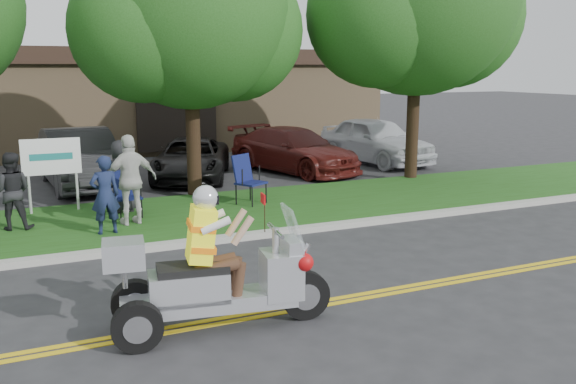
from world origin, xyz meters
name	(u,v)px	position (x,y,z in m)	size (l,w,h in m)	color
ground	(295,294)	(0.00, 0.00, 0.00)	(120.00, 120.00, 0.00)	#28282B
centerline_near	(312,307)	(0.00, -0.58, 0.01)	(60.00, 0.10, 0.01)	gold
centerline_far	(307,303)	(0.00, -0.42, 0.01)	(60.00, 0.10, 0.01)	gold
curb	(229,238)	(0.00, 3.05, 0.06)	(60.00, 0.25, 0.12)	#A8A89E
grass_verge	(198,214)	(0.00, 5.20, 0.06)	(60.00, 4.00, 0.10)	#1F4913
commercial_building	(153,98)	(2.00, 18.98, 2.01)	(18.00, 8.20, 4.00)	#9E7F5B
tree_mid	(191,19)	(0.55, 7.23, 4.43)	(5.88, 4.80, 7.05)	#332114
tree_right	(419,4)	(7.06, 7.03, 5.03)	(6.86, 5.60, 8.07)	#332114
business_sign	(51,161)	(-2.90, 6.60, 1.26)	(1.25, 0.06, 1.75)	silver
trike_scooter	(211,280)	(-1.48, -0.68, 0.66)	(2.87, 1.09, 1.88)	black
lawn_chair_a	(127,191)	(-1.48, 5.49, 0.66)	(0.56, 0.58, 0.99)	black
lawn_chair_b	(247,176)	(1.34, 5.65, 0.76)	(0.85, 0.85, 1.16)	black
spectator_adult_left	(105,195)	(-2.10, 4.21, 0.87)	(0.56, 0.37, 1.54)	#182142
spectator_adult_mid	(12,191)	(-3.74, 5.31, 0.88)	(0.75, 0.59, 1.55)	black
spectator_adult_right	(131,180)	(-1.50, 4.76, 1.03)	(1.09, 0.45, 1.85)	silver
spectator_chair_b	(122,176)	(-1.51, 5.93, 0.92)	(0.79, 0.52, 1.62)	black
parked_car_left	(80,158)	(-2.00, 9.93, 0.81)	(1.71, 4.91, 1.62)	#29292B
parked_car_mid	(191,159)	(1.13, 9.81, 0.61)	(2.02, 4.39, 1.22)	black
parked_car_right	(294,150)	(4.50, 9.82, 0.70)	(1.96, 4.82, 1.40)	#541713
parked_car_far_right	(375,140)	(7.84, 10.32, 0.80)	(1.90, 4.72, 1.61)	silver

